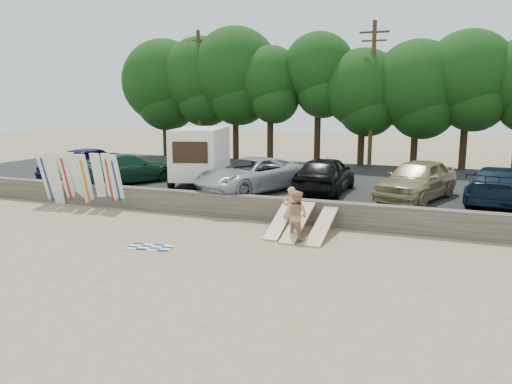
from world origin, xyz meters
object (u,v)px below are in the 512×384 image
(car_2, at_px, (251,175))
(cooler, at_px, (287,226))
(car_4, at_px, (417,180))
(beachgoer_b, at_px, (297,215))
(car_3, at_px, (325,174))
(beachgoer_a, at_px, (291,210))
(car_0, at_px, (80,163))
(box_trailer, at_px, (201,153))
(car_5, at_px, (499,185))
(car_1, at_px, (126,168))

(car_2, distance_m, cooler, 4.84)
(car_4, bearing_deg, beachgoer_b, -105.28)
(car_3, bearing_deg, beachgoer_a, 89.21)
(car_0, xyz_separation_m, beachgoer_b, (13.97, -5.28, -0.65))
(beachgoer_a, bearing_deg, car_4, -147.45)
(box_trailer, bearing_deg, cooler, -52.73)
(cooler, bearing_deg, beachgoer_a, -55.55)
(car_2, xyz_separation_m, car_3, (3.28, 1.01, 0.06))
(car_4, bearing_deg, car_2, -155.54)
(box_trailer, xyz_separation_m, car_3, (6.49, -0.16, -0.73))
(car_5, bearing_deg, car_3, 11.74)
(car_2, height_order, car_5, car_2)
(car_5, xyz_separation_m, cooler, (-7.61, -4.78, -1.31))
(car_0, relative_size, beachgoer_a, 2.82)
(car_0, bearing_deg, car_3, 5.74)
(box_trailer, bearing_deg, car_2, -34.72)
(box_trailer, height_order, car_5, box_trailer)
(car_3, distance_m, car_5, 7.25)
(car_2, bearing_deg, car_4, 30.25)
(box_trailer, xyz_separation_m, car_1, (-3.73, -1.17, -0.83))
(box_trailer, xyz_separation_m, car_2, (3.21, -1.17, -0.80))
(car_3, height_order, car_4, car_4)
(car_0, height_order, car_1, car_0)
(car_5, height_order, beachgoer_b, car_5)
(car_1, relative_size, cooler, 13.79)
(beachgoer_a, distance_m, cooler, 0.82)
(box_trailer, xyz_separation_m, car_0, (-7.12, -0.64, -0.74))
(box_trailer, height_order, car_3, box_trailer)
(car_0, height_order, car_2, car_0)
(car_5, bearing_deg, cooler, 42.65)
(car_1, bearing_deg, car_4, -153.15)
(car_3, height_order, cooler, car_3)
(box_trailer, bearing_deg, car_4, -16.85)
(car_1, xyz_separation_m, car_3, (10.23, 1.01, 0.09))
(car_1, height_order, car_4, car_4)
(car_5, height_order, cooler, car_5)
(car_3, relative_size, cooler, 13.18)
(beachgoer_a, xyz_separation_m, beachgoer_b, (0.47, -0.83, 0.02))
(beachgoer_a, bearing_deg, box_trailer, -54.62)
(car_3, distance_m, beachgoer_b, 5.81)
(car_2, distance_m, car_3, 3.43)
(car_0, distance_m, beachgoer_a, 14.23)
(car_1, xyz_separation_m, car_2, (6.94, 0.00, 0.03))
(car_1, distance_m, car_5, 17.51)
(car_5, bearing_deg, box_trailer, 10.50)
(box_trailer, distance_m, car_3, 6.54)
(car_3, distance_m, beachgoer_a, 4.98)
(car_4, bearing_deg, cooler, -116.69)
(cooler, bearing_deg, car_4, 40.46)
(box_trailer, bearing_deg, beachgoer_b, -55.61)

